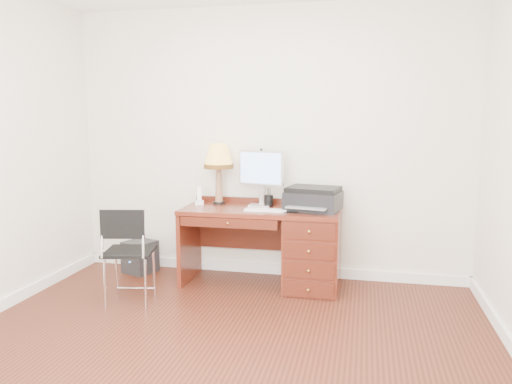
% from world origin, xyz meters
% --- Properties ---
extents(ground, '(4.00, 4.00, 0.00)m').
position_xyz_m(ground, '(0.00, 0.00, 0.00)').
color(ground, '#37150C').
rests_on(ground, ground).
extents(room_shell, '(4.00, 4.00, 4.00)m').
position_xyz_m(room_shell, '(0.00, 0.63, 0.05)').
color(room_shell, silver).
rests_on(room_shell, ground).
extents(desk, '(1.50, 0.67, 0.75)m').
position_xyz_m(desk, '(0.32, 1.40, 0.41)').
color(desk, '#602114').
rests_on(desk, ground).
extents(monitor, '(0.47, 0.20, 0.54)m').
position_xyz_m(monitor, '(-0.04, 1.55, 1.09)').
color(monitor, silver).
rests_on(monitor, desk).
extents(keyboard, '(0.40, 0.13, 0.02)m').
position_xyz_m(keyboard, '(0.07, 1.28, 0.76)').
color(keyboard, white).
rests_on(keyboard, desk).
extents(mouse_pad, '(0.20, 0.20, 0.04)m').
position_xyz_m(mouse_pad, '(0.30, 1.31, 0.76)').
color(mouse_pad, black).
rests_on(mouse_pad, desk).
extents(printer, '(0.55, 0.46, 0.22)m').
position_xyz_m(printer, '(0.50, 1.42, 0.86)').
color(printer, black).
rests_on(printer, desk).
extents(leg_lamp, '(0.30, 0.30, 0.60)m').
position_xyz_m(leg_lamp, '(-0.47, 1.56, 1.19)').
color(leg_lamp, black).
rests_on(leg_lamp, desk).
extents(phone, '(0.11, 0.11, 0.18)m').
position_xyz_m(phone, '(-0.65, 1.48, 0.80)').
color(phone, white).
rests_on(phone, desk).
extents(pen_cup, '(0.09, 0.09, 0.11)m').
position_xyz_m(pen_cup, '(0.05, 1.53, 0.80)').
color(pen_cup, black).
rests_on(pen_cup, desk).
extents(chair, '(0.48, 0.48, 0.86)m').
position_xyz_m(chair, '(-1.02, 0.62, 0.52)').
color(chair, black).
rests_on(chair, ground).
extents(equipment_box, '(0.36, 0.36, 0.33)m').
position_xyz_m(equipment_box, '(-1.32, 1.50, 0.16)').
color(equipment_box, black).
rests_on(equipment_box, ground).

